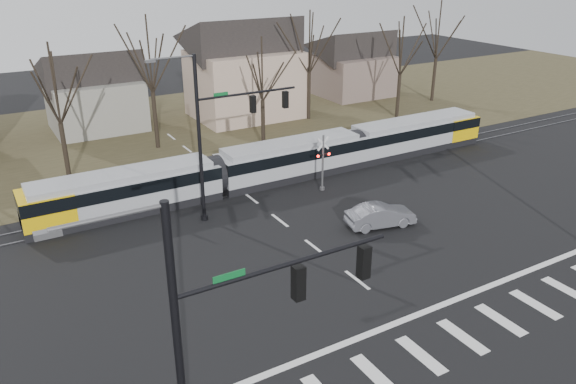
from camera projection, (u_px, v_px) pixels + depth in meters
ground at (382, 299)px, 26.98m from camera, size 140.00×140.00×0.00m
grass_verge at (164, 131)px, 52.38m from camera, size 140.00×28.00×0.01m
crosswalk at (442, 345)px, 23.80m from camera, size 27.00×2.60×0.01m
stop_line at (407, 319)px, 25.54m from camera, size 28.00×0.35×0.01m
lane_dashes at (238, 188)px, 39.68m from camera, size 0.18×30.00×0.01m
rail_pair at (239, 189)px, 39.51m from camera, size 90.00×1.52×0.06m
tram at (290, 158)px, 41.05m from camera, size 36.52×2.71×2.77m
sedan at (381, 215)px, 33.95m from camera, size 3.28×4.88×1.40m
signal_pole_near_left at (235, 341)px, 15.14m from camera, size 9.28×0.44×10.20m
signal_pole_far at (224, 128)px, 33.55m from camera, size 9.28×0.44×10.20m
rail_crossing_signal at (323, 165)px, 38.71m from camera, size 1.08×0.36×4.00m
tree_row at (206, 88)px, 46.58m from camera, size 59.20×7.20×10.00m
house_b at (94, 87)px, 51.68m from camera, size 8.64×7.56×7.65m
house_c at (244, 64)px, 55.30m from camera, size 10.80×8.64×10.10m
house_d at (354, 60)px, 64.34m from camera, size 8.64×7.56×7.65m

